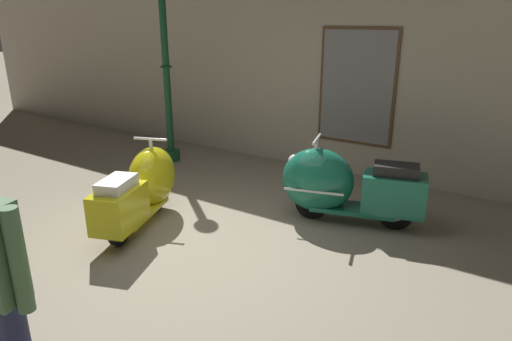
# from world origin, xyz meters

# --- Properties ---
(ground_plane) EXTENTS (60.00, 60.00, 0.00)m
(ground_plane) POSITION_xyz_m (0.00, 0.00, 0.00)
(ground_plane) COLOR gray
(showroom_back_wall) EXTENTS (18.00, 0.63, 3.55)m
(showroom_back_wall) POSITION_xyz_m (0.17, 3.32, 1.77)
(showroom_back_wall) COLOR #BCB29E
(showroom_back_wall) RESTS_ON ground
(scooter_0) EXTENTS (0.95, 1.59, 0.94)m
(scooter_0) POSITION_xyz_m (-1.04, 0.31, 0.43)
(scooter_0) COLOR black
(scooter_0) RESTS_ON ground
(scooter_1) EXTENTS (1.69, 0.88, 0.99)m
(scooter_1) POSITION_xyz_m (0.89, 1.54, 0.45)
(scooter_1) COLOR black
(scooter_1) RESTS_ON ground
(lamppost) EXTENTS (0.28, 0.28, 2.94)m
(lamppost) POSITION_xyz_m (-2.43, 2.24, 1.61)
(lamppost) COLOR #144728
(lamppost) RESTS_ON ground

